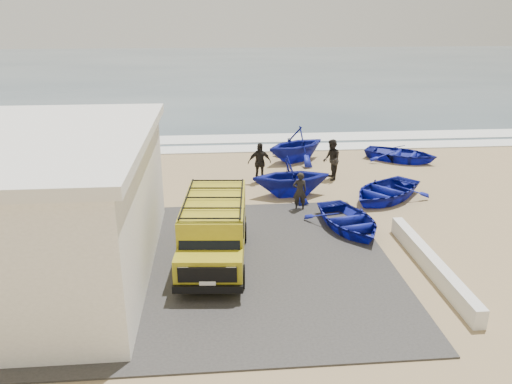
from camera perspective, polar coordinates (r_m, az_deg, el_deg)
name	(u,v)px	position (r m, az deg, el deg)	size (l,w,h in m)	color
ground	(259,236)	(17.72, 0.29, -5.11)	(160.00, 160.00, 0.00)	tan
slab	(201,265)	(15.87, -6.32, -8.30)	(12.00, 10.00, 0.05)	#393734
ocean	(222,69)	(72.40, -3.90, 13.88)	(180.00, 88.00, 0.01)	#385166
surf_line	(240,149)	(29.01, -1.89, 4.96)	(180.00, 1.60, 0.06)	white
surf_wash	(237,139)	(31.43, -2.15, 6.11)	(180.00, 2.20, 0.04)	white
building	(7,207)	(16.14, -26.54, -1.56)	(8.40, 9.40, 4.30)	white
parapet	(431,264)	(16.22, 19.38, -7.75)	(0.35, 6.00, 0.55)	silver
van	(214,228)	(15.70, -4.80, -4.13)	(2.30, 4.99, 2.08)	#ADA01A
boat_near_left	(349,220)	(18.44, 10.53, -3.18)	(2.55, 3.57, 0.74)	#131D9B
boat_near_right	(385,191)	(21.69, 14.51, 0.15)	(2.79, 3.90, 0.81)	#131D9B
boat_mid_left	(291,176)	(21.39, 4.06, 1.84)	(2.89, 3.35, 1.76)	#131D9B
boat_far_left	(296,144)	(26.52, 4.60, 5.48)	(3.04, 3.52, 1.86)	#131D9B
boat_far_right	(401,154)	(27.69, 16.22, 4.21)	(2.67, 3.74, 0.77)	#131D9B
fisherman_front	(300,191)	(19.90, 5.02, 0.10)	(0.57, 0.37, 1.56)	black
fisherman_middle	(332,160)	(23.70, 8.63, 3.67)	(0.94, 0.73, 1.92)	black
fisherman_back	(259,163)	(23.05, 0.40, 3.37)	(1.10, 0.46, 1.88)	black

